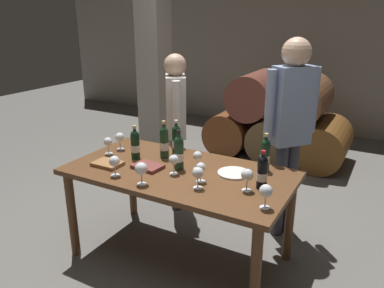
{
  "coord_description": "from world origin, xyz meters",
  "views": [
    {
      "loc": [
        1.36,
        -2.26,
        1.88
      ],
      "look_at": [
        0.0,
        0.2,
        0.91
      ],
      "focal_mm": 35.3,
      "sensor_mm": 36.0,
      "label": 1
    }
  ],
  "objects_px": {
    "dining_table": "(179,181)",
    "sommelier_presenting": "(290,121)",
    "wine_bottle_0": "(179,152)",
    "wine_glass_4": "(108,142)",
    "wine_glass_3": "(114,162)",
    "wine_glass_1": "(198,157)",
    "tasting_notebook": "(108,164)",
    "wine_glass_2": "(198,174)",
    "wine_glass_7": "(120,138)",
    "wine_bottle_3": "(135,144)",
    "leather_ledger": "(148,167)",
    "wine_glass_6": "(174,161)",
    "serving_plate": "(234,173)",
    "wine_bottle_2": "(265,155)",
    "wine_glass_5": "(247,175)",
    "wine_glass_9": "(201,168)",
    "wine_glass_0": "(266,192)",
    "wine_bottle_5": "(176,140)",
    "wine_bottle_1": "(164,142)",
    "taster_seated_left": "(176,120)",
    "wine_glass_8": "(141,169)",
    "wine_bottle_4": "(262,172)"
  },
  "relations": [
    {
      "from": "dining_table",
      "to": "sommelier_presenting",
      "type": "height_order",
      "value": "sommelier_presenting"
    },
    {
      "from": "dining_table",
      "to": "wine_bottle_0",
      "type": "bearing_deg",
      "value": 122.82
    },
    {
      "from": "wine_bottle_0",
      "to": "wine_glass_4",
      "type": "xyz_separation_m",
      "value": [
        -0.69,
        -0.01,
        -0.03
      ]
    },
    {
      "from": "wine_glass_3",
      "to": "wine_glass_4",
      "type": "relative_size",
      "value": 1.05
    },
    {
      "from": "wine_glass_1",
      "to": "tasting_notebook",
      "type": "height_order",
      "value": "wine_glass_1"
    },
    {
      "from": "wine_glass_2",
      "to": "wine_glass_7",
      "type": "distance_m",
      "value": 1.02
    },
    {
      "from": "wine_bottle_3",
      "to": "wine_glass_4",
      "type": "height_order",
      "value": "wine_bottle_3"
    },
    {
      "from": "wine_glass_7",
      "to": "leather_ledger",
      "type": "relative_size",
      "value": 0.69
    },
    {
      "from": "wine_glass_6",
      "to": "serving_plate",
      "type": "bearing_deg",
      "value": 28.73
    },
    {
      "from": "wine_bottle_2",
      "to": "wine_glass_5",
      "type": "distance_m",
      "value": 0.39
    },
    {
      "from": "wine_glass_4",
      "to": "wine_glass_9",
      "type": "height_order",
      "value": "wine_glass_4"
    },
    {
      "from": "wine_glass_1",
      "to": "wine_glass_6",
      "type": "relative_size",
      "value": 0.97
    },
    {
      "from": "wine_glass_1",
      "to": "wine_glass_5",
      "type": "relative_size",
      "value": 0.92
    },
    {
      "from": "wine_glass_3",
      "to": "wine_glass_6",
      "type": "xyz_separation_m",
      "value": [
        0.36,
        0.23,
        -0.0
      ]
    },
    {
      "from": "wine_bottle_0",
      "to": "wine_glass_0",
      "type": "bearing_deg",
      "value": -19.51
    },
    {
      "from": "wine_bottle_3",
      "to": "wine_glass_4",
      "type": "xyz_separation_m",
      "value": [
        -0.26,
        -0.03,
        -0.02
      ]
    },
    {
      "from": "wine_bottle_5",
      "to": "serving_plate",
      "type": "bearing_deg",
      "value": -14.41
    },
    {
      "from": "dining_table",
      "to": "wine_glass_6",
      "type": "distance_m",
      "value": 0.21
    },
    {
      "from": "wine_bottle_1",
      "to": "wine_glass_1",
      "type": "bearing_deg",
      "value": -13.99
    },
    {
      "from": "wine_glass_2",
      "to": "wine_glass_4",
      "type": "relative_size",
      "value": 1.04
    },
    {
      "from": "taster_seated_left",
      "to": "sommelier_presenting",
      "type": "bearing_deg",
      "value": 1.58
    },
    {
      "from": "wine_bottle_3",
      "to": "wine_glass_8",
      "type": "relative_size",
      "value": 1.72
    },
    {
      "from": "wine_bottle_5",
      "to": "tasting_notebook",
      "type": "distance_m",
      "value": 0.6
    },
    {
      "from": "wine_glass_1",
      "to": "wine_glass_4",
      "type": "relative_size",
      "value": 0.99
    },
    {
      "from": "wine_glass_2",
      "to": "tasting_notebook",
      "type": "bearing_deg",
      "value": 178.88
    },
    {
      "from": "wine_bottle_3",
      "to": "wine_glass_4",
      "type": "bearing_deg",
      "value": -174.37
    },
    {
      "from": "wine_bottle_5",
      "to": "wine_glass_5",
      "type": "bearing_deg",
      "value": -25.45
    },
    {
      "from": "tasting_notebook",
      "to": "sommelier_presenting",
      "type": "distance_m",
      "value": 1.52
    },
    {
      "from": "wine_glass_4",
      "to": "wine_glass_6",
      "type": "height_order",
      "value": "wine_glass_6"
    },
    {
      "from": "serving_plate",
      "to": "wine_bottle_5",
      "type": "bearing_deg",
      "value": 165.59
    },
    {
      "from": "wine_glass_8",
      "to": "wine_glass_9",
      "type": "bearing_deg",
      "value": 35.04
    },
    {
      "from": "wine_bottle_4",
      "to": "serving_plate",
      "type": "xyz_separation_m",
      "value": [
        -0.26,
        0.13,
        -0.11
      ]
    },
    {
      "from": "wine_glass_2",
      "to": "wine_glass_9",
      "type": "distance_m",
      "value": 0.11
    },
    {
      "from": "wine_bottle_2",
      "to": "wine_glass_9",
      "type": "xyz_separation_m",
      "value": [
        -0.33,
        -0.41,
        -0.02
      ]
    },
    {
      "from": "wine_bottle_0",
      "to": "wine_glass_1",
      "type": "relative_size",
      "value": 2.15
    },
    {
      "from": "wine_glass_2",
      "to": "wine_glass_6",
      "type": "xyz_separation_m",
      "value": [
        -0.27,
        0.13,
        -0.0
      ]
    },
    {
      "from": "wine_bottle_2",
      "to": "wine_glass_6",
      "type": "distance_m",
      "value": 0.68
    },
    {
      "from": "wine_bottle_4",
      "to": "wine_glass_1",
      "type": "distance_m",
      "value": 0.54
    },
    {
      "from": "wine_glass_7",
      "to": "serving_plate",
      "type": "distance_m",
      "value": 1.08
    },
    {
      "from": "wine_glass_7",
      "to": "taster_seated_left",
      "type": "relative_size",
      "value": 0.1
    },
    {
      "from": "wine_glass_1",
      "to": "wine_bottle_1",
      "type": "bearing_deg",
      "value": 166.01
    },
    {
      "from": "tasting_notebook",
      "to": "wine_bottle_3",
      "type": "bearing_deg",
      "value": 66.26
    },
    {
      "from": "wine_glass_8",
      "to": "tasting_notebook",
      "type": "height_order",
      "value": "wine_glass_8"
    },
    {
      "from": "wine_bottle_2",
      "to": "wine_glass_7",
      "type": "bearing_deg",
      "value": -172.72
    },
    {
      "from": "wine_bottle_4",
      "to": "wine_glass_0",
      "type": "relative_size",
      "value": 1.74
    },
    {
      "from": "dining_table",
      "to": "tasting_notebook",
      "type": "relative_size",
      "value": 7.73
    },
    {
      "from": "wine_bottle_4",
      "to": "wine_bottle_1",
      "type": "bearing_deg",
      "value": 169.28
    },
    {
      "from": "wine_glass_1",
      "to": "wine_bottle_0",
      "type": "bearing_deg",
      "value": -152.88
    },
    {
      "from": "wine_bottle_1",
      "to": "wine_glass_5",
      "type": "bearing_deg",
      "value": -17.38
    },
    {
      "from": "wine_glass_2",
      "to": "serving_plate",
      "type": "relative_size",
      "value": 0.63
    }
  ]
}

